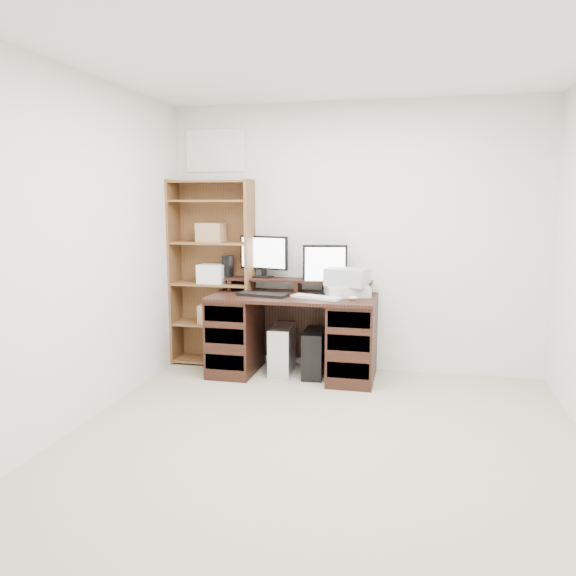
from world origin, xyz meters
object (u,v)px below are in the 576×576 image
(tower_black, at_px, (314,353))
(monitor_small, at_px, (325,267))
(tower_silver, at_px, (282,349))
(printer, at_px, (347,291))
(bookshelf, at_px, (213,271))
(desk, at_px, (293,334))
(monitor_wide, at_px, (264,254))

(tower_black, bearing_deg, monitor_small, 62.99)
(monitor_small, xyz_separation_m, tower_silver, (-0.38, -0.12, -0.77))
(monitor_small, relative_size, printer, 1.19)
(bookshelf, bearing_deg, desk, -14.06)
(monitor_small, distance_m, tower_black, 0.80)
(tower_black, bearing_deg, tower_silver, 170.01)
(printer, relative_size, tower_silver, 0.86)
(bookshelf, bearing_deg, tower_black, -10.30)
(bookshelf, bearing_deg, monitor_wide, 4.73)
(printer, bearing_deg, desk, 169.03)
(printer, bearing_deg, monitor_wide, 147.99)
(printer, distance_m, tower_black, 0.66)
(monitor_wide, relative_size, printer, 1.31)
(monitor_wide, bearing_deg, tower_silver, -26.87)
(printer, relative_size, bookshelf, 0.21)
(desk, height_order, monitor_small, monitor_small)
(printer, height_order, bookshelf, bookshelf)
(printer, height_order, tower_silver, printer)
(monitor_wide, height_order, bookshelf, bookshelf)
(tower_silver, relative_size, bookshelf, 0.25)
(monitor_wide, height_order, tower_black, monitor_wide)
(printer, bearing_deg, tower_silver, 161.63)
(printer, relative_size, tower_black, 0.87)
(monitor_small, distance_m, printer, 0.31)
(tower_black, bearing_deg, printer, 6.78)
(desk, relative_size, monitor_small, 3.34)
(tower_silver, xyz_separation_m, tower_black, (0.31, -0.04, -0.01))
(bookshelf, bearing_deg, printer, -5.92)
(desk, bearing_deg, monitor_small, 34.36)
(tower_silver, distance_m, bookshelf, 1.02)
(tower_black, bearing_deg, bookshelf, 166.46)
(printer, distance_m, bookshelf, 1.35)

